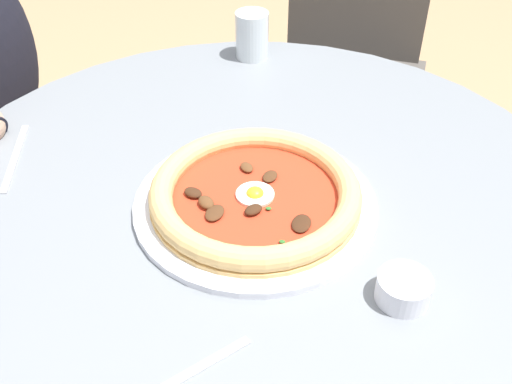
{
  "coord_description": "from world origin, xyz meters",
  "views": [
    {
      "loc": [
        0.08,
        -0.65,
        1.26
      ],
      "look_at": [
        0.01,
        -0.02,
        0.74
      ],
      "focal_mm": 41.59,
      "sensor_mm": 36.0,
      "label": 1
    }
  ],
  "objects_px": {
    "water_glass": "(252,38)",
    "cafe_chair_spare_near": "(348,45)",
    "fork_utensil": "(15,157)",
    "pizza_on_plate": "(255,196)",
    "ramekin_capers": "(404,288)",
    "dining_table": "(252,263)"
  },
  "relations": [
    {
      "from": "water_glass",
      "to": "cafe_chair_spare_near",
      "type": "relative_size",
      "value": 0.1
    },
    {
      "from": "ramekin_capers",
      "to": "dining_table",
      "type": "bearing_deg",
      "value": 138.39
    },
    {
      "from": "water_glass",
      "to": "ramekin_capers",
      "type": "height_order",
      "value": "water_glass"
    },
    {
      "from": "pizza_on_plate",
      "to": "cafe_chair_spare_near",
      "type": "xyz_separation_m",
      "value": [
        0.15,
        0.93,
        -0.21
      ]
    },
    {
      "from": "pizza_on_plate",
      "to": "ramekin_capers",
      "type": "height_order",
      "value": "pizza_on_plate"
    },
    {
      "from": "pizza_on_plate",
      "to": "fork_utensil",
      "type": "bearing_deg",
      "value": 169.4
    },
    {
      "from": "water_glass",
      "to": "fork_utensil",
      "type": "bearing_deg",
      "value": -130.28
    },
    {
      "from": "dining_table",
      "to": "pizza_on_plate",
      "type": "distance_m",
      "value": 0.17
    },
    {
      "from": "water_glass",
      "to": "fork_utensil",
      "type": "distance_m",
      "value": 0.5
    },
    {
      "from": "pizza_on_plate",
      "to": "water_glass",
      "type": "height_order",
      "value": "water_glass"
    },
    {
      "from": "water_glass",
      "to": "ramekin_capers",
      "type": "distance_m",
      "value": 0.64
    },
    {
      "from": "dining_table",
      "to": "water_glass",
      "type": "relative_size",
      "value": 10.94
    },
    {
      "from": "dining_table",
      "to": "water_glass",
      "type": "distance_m",
      "value": 0.46
    },
    {
      "from": "pizza_on_plate",
      "to": "cafe_chair_spare_near",
      "type": "distance_m",
      "value": 0.97
    },
    {
      "from": "pizza_on_plate",
      "to": "dining_table",
      "type": "bearing_deg",
      "value": 106.32
    },
    {
      "from": "ramekin_capers",
      "to": "fork_utensil",
      "type": "xyz_separation_m",
      "value": [
        -0.57,
        0.22,
        -0.02
      ]
    },
    {
      "from": "ramekin_capers",
      "to": "water_glass",
      "type": "bearing_deg",
      "value": 112.52
    },
    {
      "from": "water_glass",
      "to": "ramekin_capers",
      "type": "bearing_deg",
      "value": -67.48
    },
    {
      "from": "water_glass",
      "to": "pizza_on_plate",
      "type": "bearing_deg",
      "value": -82.7
    },
    {
      "from": "water_glass",
      "to": "ramekin_capers",
      "type": "xyz_separation_m",
      "value": [
        0.25,
        -0.59,
        -0.02
      ]
    },
    {
      "from": "dining_table",
      "to": "fork_utensil",
      "type": "xyz_separation_m",
      "value": [
        -0.37,
        0.04,
        0.15
      ]
    },
    {
      "from": "pizza_on_plate",
      "to": "fork_utensil",
      "type": "distance_m",
      "value": 0.39
    }
  ]
}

